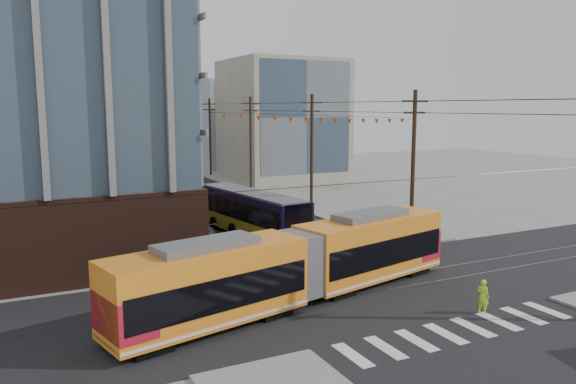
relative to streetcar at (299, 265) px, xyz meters
name	(u,v)px	position (x,y,z in m)	size (l,w,h in m)	color
ground	(415,309)	(4.66, -3.47, -1.94)	(160.00, 160.00, 0.00)	slate
bg_bldg_nw_near	(9,114)	(-12.34, 48.53, 7.06)	(18.00, 16.00, 18.00)	#8C99A5
bg_bldg_ne_near	(282,120)	(20.66, 44.53, 6.06)	(14.00, 14.00, 16.00)	gray
bg_bldg_nw_far	(30,106)	(-9.34, 68.53, 8.06)	(16.00, 18.00, 20.00)	gray
bg_bldg_ne_far	(241,124)	(22.66, 64.53, 5.06)	(16.00, 16.00, 14.00)	#8C99A5
utility_pole_far	(210,137)	(13.16, 52.53, 3.56)	(0.30, 0.30, 11.00)	black
streetcar	(299,265)	(0.00, 0.00, 0.00)	(20.11, 2.83, 3.88)	orange
city_bus	(251,213)	(3.62, 14.79, -0.18)	(2.69, 12.43, 3.52)	black
parked_car_silver	(223,255)	(-1.20, 7.88, -1.27)	(1.42, 4.07, 1.34)	#9B9EAA
parked_car_white	(186,229)	(-1.20, 15.96, -1.22)	(2.02, 4.97, 1.44)	silver
parked_car_grey	(185,222)	(-0.31, 19.39, -1.33)	(2.03, 4.41, 1.23)	#525764
pedestrian	(483,296)	(7.16, -5.34, -1.10)	(0.61, 0.40, 1.68)	#AEEB27
jersey_barrier	(382,229)	(12.96, 10.72, -1.52)	(0.94, 4.20, 0.84)	gray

